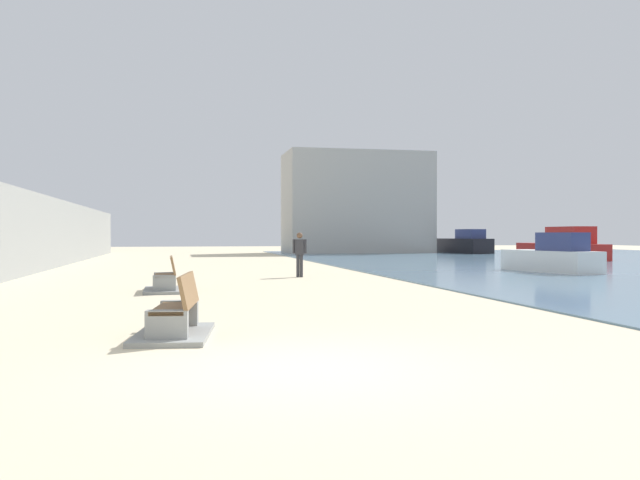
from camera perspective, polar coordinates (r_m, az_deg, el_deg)
The scene contains 9 objects.
ground_plane at distance 25.69m, azimuth -8.88°, elevation -3.05°, with size 120.00×120.00×0.00m, color beige.
seawall at distance 26.31m, azimuth -25.42°, elevation 0.58°, with size 0.80×64.00×3.29m, color gray.
bench_near at distance 10.49m, azimuth -12.43°, elevation -6.94°, with size 1.36×2.22×0.98m.
bench_far at distance 18.73m, azimuth -13.25°, elevation -3.66°, with size 1.13×2.12×0.98m.
person_walking at distance 24.26m, azimuth -1.78°, elevation -0.98°, with size 0.50×0.29×1.65m.
boat_outer at distance 54.69m, azimuth 12.52°, elevation -0.33°, with size 3.03×5.29×1.95m.
boat_far_right at distance 43.43m, azimuth 20.29°, elevation -0.60°, with size 2.46×7.93×2.01m.
boat_nearest at distance 28.51m, azimuth 19.52°, elevation -1.42°, with size 2.17×4.78×1.62m.
harbor_building at distance 55.63m, azimuth 3.19°, elevation 3.20°, with size 12.00×6.00×8.41m, color #ADAAA3.
Camera 1 is at (-1.44, -7.60, 1.59)m, focal length 36.88 mm.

